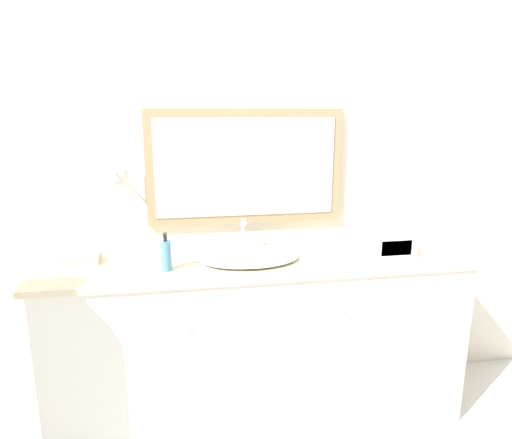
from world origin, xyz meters
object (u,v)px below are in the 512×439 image
sink_basin (248,256)px  appliance_box (392,245)px  soap_bottle (166,255)px  picture_frame (390,230)px

sink_basin → appliance_box: bearing=-4.8°
soap_bottle → appliance_box: 1.13m
sink_basin → appliance_box: sink_basin is taller
soap_bottle → appliance_box: (1.13, 0.02, -0.02)m
soap_bottle → sink_basin: bearing=12.2°
sink_basin → soap_bottle: soap_bottle is taller
soap_bottle → appliance_box: size_ratio=0.82×
picture_frame → appliance_box: bearing=-114.1°
sink_basin → appliance_box: 0.73m
soap_bottle → picture_frame: soap_bottle is taller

